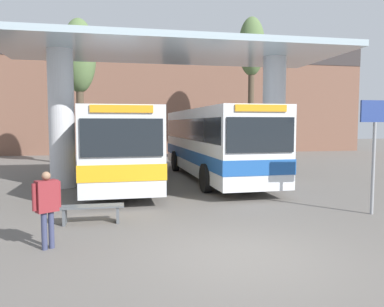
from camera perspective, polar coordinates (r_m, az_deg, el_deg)
The scene contains 11 objects.
ground_plane at distance 7.54m, azimuth 7.50°, elevation -15.20°, with size 100.00×100.00×0.00m, color #605B56.
townhouse_backdrop at distance 32.26m, azimuth -7.16°, elevation 10.65°, with size 40.00×0.58×10.31m.
station_canopy at distance 15.91m, azimuth -2.86°, elevation 11.82°, with size 13.98×5.75×5.70m.
transit_bus_left_bay at distance 17.20m, azimuth -11.12°, elevation 1.82°, with size 2.99×12.43×3.11m.
transit_bus_center_bay at distance 17.39m, azimuth 3.24°, elevation 2.05°, with size 2.95×11.23×3.18m.
waiting_bench_near_pillar at distance 9.98m, azimuth -15.08°, elevation -8.35°, with size 1.64×0.44×0.46m.
info_sign_platform at distance 11.56m, azimuth 26.05°, elevation 2.70°, with size 0.90×0.09×3.19m.
pedestrian_waiting at distance 8.14m, azimuth -21.24°, elevation -6.90°, with size 0.54×0.42×1.59m.
poplar_tree_behind_left at distance 24.24m, azimuth -16.83°, elevation 13.58°, with size 2.02×2.02×8.86m.
poplar_tree_behind_right at distance 28.36m, azimuth 9.06°, elevation 15.09°, with size 1.91×1.91×10.23m.
parked_car_street at distance 28.98m, azimuth 2.77°, elevation 1.55°, with size 4.46×2.13×2.15m.
Camera 1 is at (-2.29, -6.71, 2.54)m, focal length 35.00 mm.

